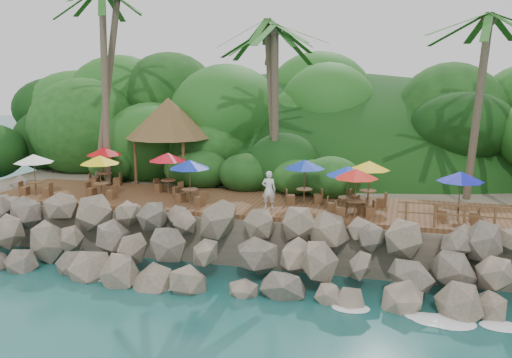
# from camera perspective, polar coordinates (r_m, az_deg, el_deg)

# --- Properties ---
(ground) EXTENTS (140.00, 140.00, 0.00)m
(ground) POSITION_cam_1_polar(r_m,az_deg,el_deg) (22.00, -4.21, -11.64)
(ground) COLOR #19514F
(ground) RESTS_ON ground
(land_base) EXTENTS (32.00, 25.20, 2.10)m
(land_base) POSITION_cam_1_polar(r_m,az_deg,el_deg) (36.54, 4.14, -0.74)
(land_base) COLOR gray
(land_base) RESTS_ON ground
(jungle_hill) EXTENTS (44.80, 28.00, 15.40)m
(jungle_hill) POSITION_cam_1_polar(r_m,az_deg,el_deg) (43.99, 6.03, -0.16)
(jungle_hill) COLOR #143811
(jungle_hill) RESTS_ON ground
(seawall) EXTENTS (29.00, 4.00, 2.30)m
(seawall) POSITION_cam_1_polar(r_m,az_deg,el_deg) (23.38, -2.61, -7.23)
(seawall) COLOR gray
(seawall) RESTS_ON ground
(terrace) EXTENTS (26.00, 5.00, 0.20)m
(terrace) POSITION_cam_1_polar(r_m,az_deg,el_deg) (26.78, -0.00, -2.52)
(terrace) COLOR brown
(terrace) RESTS_ON land_base
(jungle_foliage) EXTENTS (44.00, 16.00, 12.00)m
(jungle_foliage) POSITION_cam_1_polar(r_m,az_deg,el_deg) (35.81, 3.81, -2.70)
(jungle_foliage) COLOR #143811
(jungle_foliage) RESTS_ON ground
(foam_line) EXTENTS (25.20, 0.80, 0.06)m
(foam_line) POSITION_cam_1_polar(r_m,az_deg,el_deg) (22.25, -3.95, -11.29)
(foam_line) COLOR white
(foam_line) RESTS_ON ground
(palapa) EXTENTS (4.77, 4.77, 4.60)m
(palapa) POSITION_cam_1_polar(r_m,az_deg,el_deg) (31.90, -8.74, 6.06)
(palapa) COLOR brown
(palapa) RESTS_ON ground
(dining_clusters) EXTENTS (21.63, 5.01, 2.05)m
(dining_clusters) POSITION_cam_1_polar(r_m,az_deg,el_deg) (26.33, -2.20, 1.25)
(dining_clusters) COLOR brown
(dining_clusters) RESTS_ON terrace
(railing) EXTENTS (6.10, 0.10, 1.00)m
(railing) POSITION_cam_1_polar(r_m,az_deg,el_deg) (23.59, 21.47, -3.40)
(railing) COLOR brown
(railing) RESTS_ON terrace
(waiter) EXTENTS (0.67, 0.48, 1.72)m
(waiter) POSITION_cam_1_polar(r_m,az_deg,el_deg) (25.31, 1.29, -1.09)
(waiter) COLOR silver
(waiter) RESTS_ON terrace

